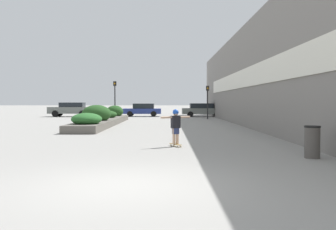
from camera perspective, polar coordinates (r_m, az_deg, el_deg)
ground_plane at (r=7.68m, az=-6.91°, el=-10.55°), size 300.00×300.00×0.00m
building_wall_right at (r=26.84m, az=11.55°, el=5.65°), size 0.67×44.62×6.74m
planter_box at (r=26.81m, az=-9.86°, el=-0.54°), size 1.98×15.54×1.45m
skateboard at (r=13.94m, az=1.23°, el=-4.54°), size 0.48×0.71×0.09m
skateboarder at (r=13.87m, az=1.23°, el=-1.22°), size 1.11×0.62×1.30m
trash_bin at (r=11.86m, az=21.18°, el=-3.84°), size 0.47×0.47×0.96m
car_leftmost at (r=41.14m, az=5.36°, el=0.81°), size 4.61×1.90×1.46m
car_center_left at (r=42.43m, az=-14.50°, el=0.88°), size 4.70×1.85×1.55m
car_center_right at (r=41.66m, az=-3.82°, el=0.81°), size 4.18×1.84×1.44m
traffic_light_left at (r=36.11m, az=-8.04°, el=3.29°), size 0.28×0.30×3.60m
traffic_light_right at (r=36.03m, az=6.11°, el=2.87°), size 0.28×0.30×3.16m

